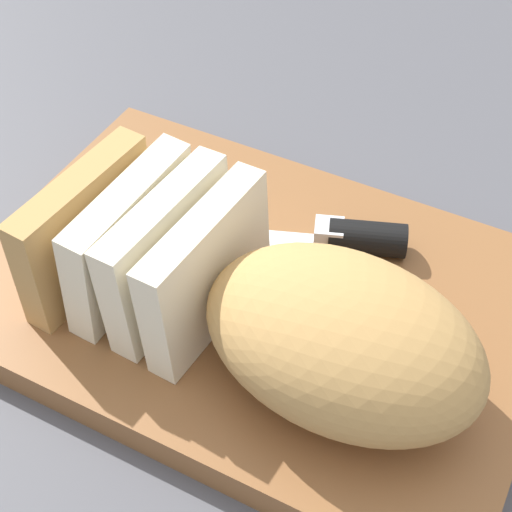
% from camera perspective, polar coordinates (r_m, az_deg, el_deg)
% --- Properties ---
extents(ground_plane, '(3.00, 3.00, 0.00)m').
position_cam_1_polar(ground_plane, '(0.55, 0.00, -3.94)').
color(ground_plane, '#4C4C51').
extents(cutting_board, '(0.38, 0.27, 0.02)m').
position_cam_1_polar(cutting_board, '(0.54, 0.00, -3.10)').
color(cutting_board, brown).
rests_on(cutting_board, ground_plane).
extents(bread_loaf, '(0.29, 0.13, 0.09)m').
position_cam_1_polar(bread_loaf, '(0.46, 1.36, -3.80)').
color(bread_loaf, tan).
rests_on(bread_loaf, cutting_board).
extents(bread_knife, '(0.27, 0.11, 0.02)m').
position_cam_1_polar(bread_knife, '(0.55, 4.28, 1.44)').
color(bread_knife, silver).
rests_on(bread_knife, cutting_board).
extents(crumb_near_knife, '(0.01, 0.01, 0.01)m').
position_cam_1_polar(crumb_near_knife, '(0.50, 2.29, -5.89)').
color(crumb_near_knife, tan).
rests_on(crumb_near_knife, cutting_board).
extents(crumb_near_loaf, '(0.01, 0.01, 0.01)m').
position_cam_1_polar(crumb_near_loaf, '(0.50, 3.79, -5.90)').
color(crumb_near_loaf, tan).
rests_on(crumb_near_loaf, cutting_board).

